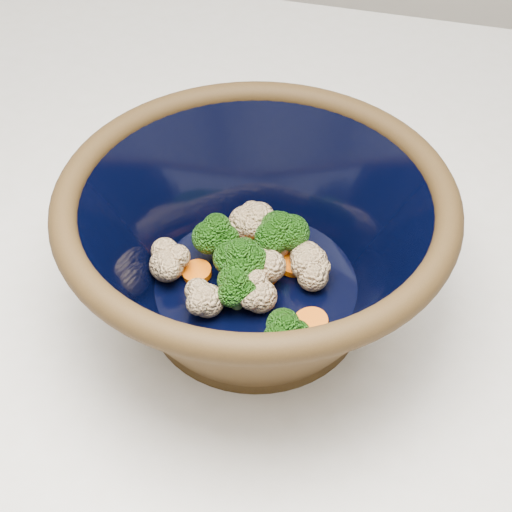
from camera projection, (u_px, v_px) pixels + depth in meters
name	position (u px, v px, depth m)	size (l,w,h in m)	color
counter	(237.00, 510.00, 0.99)	(1.20, 1.20, 0.90)	silver
mixing_bowl	(256.00, 245.00, 0.60)	(0.41, 0.41, 0.14)	black
vegetable_pile	(251.00, 262.00, 0.62)	(0.17, 0.16, 0.05)	#608442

